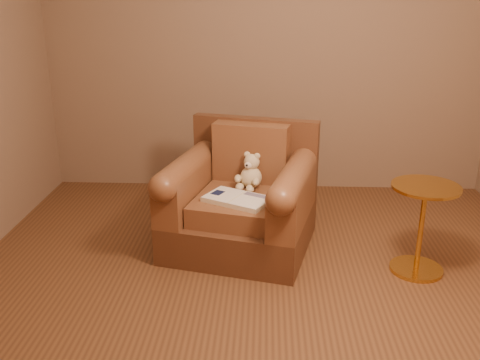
{
  "coord_description": "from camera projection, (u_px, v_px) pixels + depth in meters",
  "views": [
    {
      "loc": [
        -0.01,
        -2.86,
        1.8
      ],
      "look_at": [
        -0.18,
        0.65,
        0.54
      ],
      "focal_mm": 40.0,
      "sensor_mm": 36.0,
      "label": 1
    }
  ],
  "objects": [
    {
      "name": "guidebook",
      "position": [
        237.0,
        199.0,
        3.67
      ],
      "size": [
        0.5,
        0.43,
        0.04
      ],
      "rotation": [
        0.0,
        0.0,
        -0.48
      ],
      "color": "beige",
      "rests_on": "armchair"
    },
    {
      "name": "room",
      "position": [
        269.0,
        6.0,
        2.72
      ],
      "size": [
        4.02,
        4.02,
        2.71
      ],
      "color": "#866952",
      "rests_on": "ground"
    },
    {
      "name": "teddy_bear",
      "position": [
        250.0,
        175.0,
        3.89
      ],
      "size": [
        0.2,
        0.23,
        0.27
      ],
      "rotation": [
        0.0,
        0.0,
        -0.45
      ],
      "color": "beige",
      "rests_on": "armchair"
    },
    {
      "name": "side_table",
      "position": [
        421.0,
        226.0,
        3.5
      ],
      "size": [
        0.44,
        0.44,
        0.61
      ],
      "color": "gold",
      "rests_on": "floor"
    },
    {
      "name": "floor",
      "position": [
        264.0,
        297.0,
        3.3
      ],
      "size": [
        4.0,
        4.0,
        0.0
      ],
      "primitive_type": "plane",
      "color": "brown",
      "rests_on": "ground"
    },
    {
      "name": "armchair",
      "position": [
        242.0,
        201.0,
        3.89
      ],
      "size": [
        1.16,
        1.12,
        0.88
      ],
      "rotation": [
        0.0,
        0.0,
        -0.23
      ],
      "color": "#57311D",
      "rests_on": "floor"
    }
  ]
}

